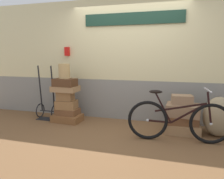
# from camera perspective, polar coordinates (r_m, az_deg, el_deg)

# --- Properties ---
(ground) EXTENTS (9.59, 5.20, 0.06)m
(ground) POSITION_cam_1_polar(r_m,az_deg,el_deg) (4.17, 2.10, -11.49)
(ground) COLOR brown
(station_building) EXTENTS (7.59, 0.74, 2.65)m
(station_building) POSITION_cam_1_polar(r_m,az_deg,el_deg) (4.73, 4.83, 7.80)
(station_building) COLOR gray
(station_building) RESTS_ON ground
(suitcase_0) EXTENTS (0.64, 0.44, 0.15)m
(suitcase_0) POSITION_cam_1_polar(r_m,az_deg,el_deg) (4.81, -11.93, -7.54)
(suitcase_0) COLOR brown
(suitcase_0) RESTS_ON ground
(suitcase_1) EXTENTS (0.50, 0.37, 0.13)m
(suitcase_1) POSITION_cam_1_polar(r_m,az_deg,el_deg) (4.80, -11.86, -5.82)
(suitcase_1) COLOR brown
(suitcase_1) RESTS_ON suitcase_0
(suitcase_2) EXTENTS (0.46, 0.35, 0.19)m
(suitcase_2) POSITION_cam_1_polar(r_m,az_deg,el_deg) (4.76, -12.14, -3.99)
(suitcase_2) COLOR olive
(suitcase_2) RESTS_ON suitcase_1
(suitcase_3) EXTENTS (0.36, 0.27, 0.20)m
(suitcase_3) POSITION_cam_1_polar(r_m,az_deg,el_deg) (4.75, -12.46, -1.67)
(suitcase_3) COLOR olive
(suitcase_3) RESTS_ON suitcase_2
(suitcase_4) EXTENTS (0.56, 0.39, 0.12)m
(suitcase_4) POSITION_cam_1_polar(r_m,az_deg,el_deg) (4.71, -12.47, 0.20)
(suitcase_4) COLOR #9E754C
(suitcase_4) RESTS_ON suitcase_3
(suitcase_5) EXTENTS (0.49, 0.33, 0.17)m
(suitcase_5) POSITION_cam_1_polar(r_m,az_deg,el_deg) (4.65, -12.59, 1.87)
(suitcase_5) COLOR #4C2D19
(suitcase_5) RESTS_ON suitcase_4
(suitcase_6) EXTENTS (0.64, 0.49, 0.18)m
(suitcase_6) POSITION_cam_1_polar(r_m,az_deg,el_deg) (4.27, 18.36, -9.78)
(suitcase_6) COLOR #9E754C
(suitcase_6) RESTS_ON ground
(suitcase_7) EXTENTS (0.61, 0.49, 0.15)m
(suitcase_7) POSITION_cam_1_polar(r_m,az_deg,el_deg) (4.24, 18.15, -7.62)
(suitcase_7) COLOR brown
(suitcase_7) RESTS_ON suitcase_6
(suitcase_8) EXTENTS (0.63, 0.49, 0.22)m
(suitcase_8) POSITION_cam_1_polar(r_m,az_deg,el_deg) (4.18, 18.58, -5.25)
(suitcase_8) COLOR #937051
(suitcase_8) RESTS_ON suitcase_7
(suitcase_9) EXTENTS (0.39, 0.30, 0.17)m
(suitcase_9) POSITION_cam_1_polar(r_m,az_deg,el_deg) (4.13, 18.35, -2.62)
(suitcase_9) COLOR #937051
(suitcase_9) RESTS_ON suitcase_8
(wicker_basket) EXTENTS (0.24, 0.24, 0.31)m
(wicker_basket) POSITION_cam_1_polar(r_m,az_deg,el_deg) (4.65, -12.76, 4.85)
(wicker_basket) COLOR tan
(wicker_basket) RESTS_ON suitcase_5
(luggage_trolley) EXTENTS (0.42, 0.38, 1.22)m
(luggage_trolley) POSITION_cam_1_polar(r_m,az_deg,el_deg) (5.13, -17.13, -4.49)
(luggage_trolley) COLOR black
(luggage_trolley) RESTS_ON ground
(burlap_sack) EXTENTS (0.53, 0.45, 0.72)m
(burlap_sack) POSITION_cam_1_polar(r_m,az_deg,el_deg) (4.26, 26.82, -6.57)
(burlap_sack) COLOR #9E8966
(burlap_sack) RESTS_ON ground
(bicycle) EXTENTS (1.70, 0.46, 0.91)m
(bicycle) POSITION_cam_1_polar(r_m,az_deg,el_deg) (3.74, 17.42, -8.04)
(bicycle) COLOR black
(bicycle) RESTS_ON ground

